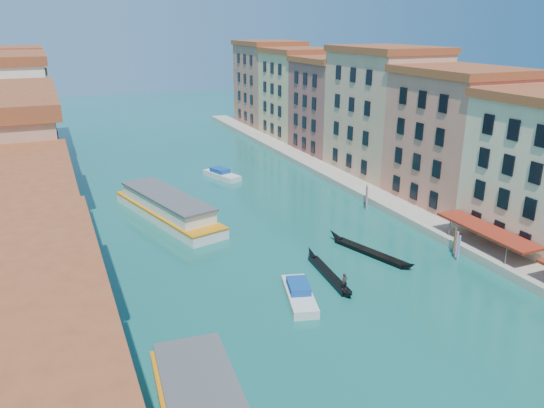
{
  "coord_description": "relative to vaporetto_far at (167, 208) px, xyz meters",
  "views": [
    {
      "loc": [
        -20.38,
        -1.22,
        24.28
      ],
      "look_at": [
        0.96,
        48.97,
        5.69
      ],
      "focal_mm": 35.0,
      "sensor_mm": 36.0,
      "label": 1
    }
  ],
  "objects": [
    {
      "name": "motorboat_mid",
      "position": [
        6.47,
        -26.37,
        -0.88
      ],
      "size": [
        4.15,
        7.64,
        1.51
      ],
      "rotation": [
        0.0,
        0.0,
        -0.27
      ],
      "color": "silver",
      "rests_on": "ground"
    },
    {
      "name": "mooring_poles_right",
      "position": [
        26.51,
        -35.64,
        -0.16
      ],
      "size": [
        1.44,
        54.24,
        3.2
      ],
      "color": "brown",
      "rests_on": "ground"
    },
    {
      "name": "quay",
      "position": [
        29.41,
        0.56,
        -0.96
      ],
      "size": [
        4.0,
        140.0,
        1.0
      ],
      "primitive_type": "cube",
      "color": "gray",
      "rests_on": "ground"
    },
    {
      "name": "right_bank_palazzos",
      "position": [
        37.41,
        0.56,
        8.28
      ],
      "size": [
        12.8,
        128.4,
        21.0
      ],
      "color": "#98523E",
      "rests_on": "ground"
    },
    {
      "name": "motorboat_far",
      "position": [
        12.49,
        15.7,
        -0.86
      ],
      "size": [
        4.69,
        7.89,
        1.56
      ],
      "rotation": [
        0.0,
        0.0,
        0.33
      ],
      "color": "silver",
      "rests_on": "ground"
    },
    {
      "name": "gondola_far",
      "position": [
        18.04,
        -20.06,
        -1.1
      ],
      "size": [
        4.67,
        12.23,
        1.78
      ],
      "rotation": [
        0.0,
        0.0,
        0.3
      ],
      "color": "black",
      "rests_on": "ground"
    },
    {
      "name": "gondola_fore",
      "position": [
        11.24,
        -23.35,
        -1.08
      ],
      "size": [
        1.89,
        11.4,
        2.27
      ],
      "rotation": [
        0.0,
        0.0,
        -0.09
      ],
      "color": "black",
      "rests_on": "ground"
    },
    {
      "name": "vaporetto_far",
      "position": [
        0.0,
        0.0,
        0.0
      ],
      "size": [
        10.45,
        22.39,
        3.25
      ],
      "rotation": [
        0.0,
        0.0,
        0.26
      ],
      "color": "white",
      "rests_on": "ground"
    }
  ]
}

